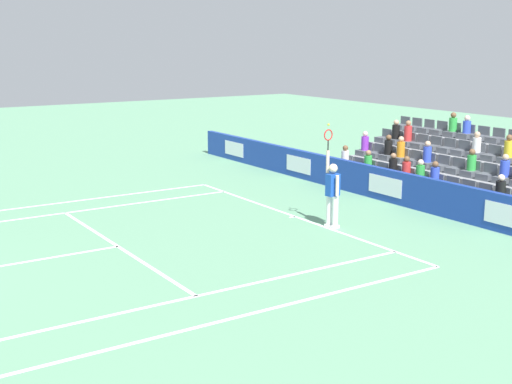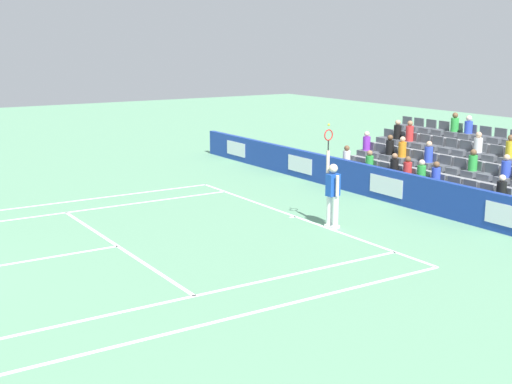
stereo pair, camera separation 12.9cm
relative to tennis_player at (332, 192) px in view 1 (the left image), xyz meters
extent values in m
cube|color=white|center=(1.51, 0.14, -0.99)|extent=(10.97, 0.10, 0.01)
cube|color=white|center=(1.51, 5.63, -0.99)|extent=(8.23, 0.10, 0.01)
cube|color=white|center=(5.63, 6.08, -0.99)|extent=(0.10, 11.89, 0.01)
cube|color=white|center=(-2.60, 6.08, -0.99)|extent=(0.10, 11.89, 0.01)
cube|color=white|center=(7.00, 6.08, -0.99)|extent=(0.10, 11.89, 0.01)
cube|color=white|center=(-3.97, 6.08, -0.99)|extent=(0.10, 11.89, 0.01)
cube|color=white|center=(1.51, 0.24, -0.99)|extent=(0.10, 0.20, 0.01)
cube|color=#193899|center=(1.51, -3.51, -0.47)|extent=(23.11, 0.20, 1.04)
cube|color=white|center=(-3.11, -3.40, -0.47)|extent=(1.48, 0.01, 0.58)
cube|color=white|center=(1.51, -3.40, -0.47)|extent=(1.48, 0.01, 0.58)
cube|color=white|center=(6.13, -3.40, -0.47)|extent=(1.48, 0.01, 0.58)
cube|color=white|center=(10.75, -3.40, -0.47)|extent=(1.48, 0.01, 0.58)
cylinder|color=white|center=(-0.13, -0.01, -0.54)|extent=(0.16, 0.16, 0.90)
cylinder|color=white|center=(0.11, 0.01, -0.54)|extent=(0.16, 0.16, 0.90)
cube|color=white|center=(-0.13, -0.01, -0.95)|extent=(0.14, 0.27, 0.08)
cube|color=white|center=(0.11, 0.01, -0.95)|extent=(0.14, 0.27, 0.08)
cube|color=#1947B2|center=(-0.01, 0.00, 0.21)|extent=(0.25, 0.38, 0.60)
sphere|color=beige|center=(-0.01, 0.00, 0.67)|extent=(0.24, 0.24, 0.24)
cylinder|color=beige|center=(0.21, 0.02, 0.82)|extent=(0.09, 0.09, 0.62)
cylinder|color=beige|center=(-0.23, 0.03, 0.23)|extent=(0.09, 0.09, 0.56)
cylinder|color=black|center=(0.21, 0.02, 1.27)|extent=(0.04, 0.04, 0.28)
torus|color=red|center=(0.21, 0.02, 1.55)|extent=(0.05, 0.31, 0.31)
sphere|color=#D1E533|center=(0.21, 0.02, 1.83)|extent=(0.07, 0.07, 0.07)
cube|color=gray|center=(1.51, -4.59, -0.78)|extent=(7.44, 0.95, 0.42)
cube|color=#545960|center=(-1.90, -4.59, -0.47)|extent=(0.48, 0.44, 0.20)
cube|color=#545960|center=(-1.90, -4.79, -0.22)|extent=(0.48, 0.04, 0.30)
cube|color=#545960|center=(-1.28, -4.59, -0.47)|extent=(0.48, 0.44, 0.20)
cube|color=#545960|center=(-1.28, -4.79, -0.22)|extent=(0.48, 0.04, 0.30)
cube|color=#545960|center=(-0.66, -4.59, -0.47)|extent=(0.48, 0.44, 0.20)
cube|color=#545960|center=(-0.66, -4.79, -0.22)|extent=(0.48, 0.04, 0.30)
cube|color=#545960|center=(-0.04, -4.59, -0.47)|extent=(0.48, 0.44, 0.20)
cube|color=#545960|center=(-0.04, -4.79, -0.22)|extent=(0.48, 0.04, 0.30)
cube|color=#545960|center=(0.58, -4.59, -0.47)|extent=(0.48, 0.44, 0.20)
cube|color=#545960|center=(0.58, -4.79, -0.22)|extent=(0.48, 0.04, 0.30)
cube|color=#545960|center=(1.20, -4.59, -0.47)|extent=(0.48, 0.44, 0.20)
cube|color=#545960|center=(1.20, -4.79, -0.22)|extent=(0.48, 0.04, 0.30)
cube|color=#545960|center=(1.82, -4.59, -0.47)|extent=(0.48, 0.44, 0.20)
cube|color=#545960|center=(1.82, -4.79, -0.22)|extent=(0.48, 0.04, 0.30)
cube|color=#545960|center=(2.44, -4.59, -0.47)|extent=(0.48, 0.44, 0.20)
cube|color=#545960|center=(2.44, -4.79, -0.22)|extent=(0.48, 0.04, 0.30)
cube|color=#545960|center=(3.06, -4.59, -0.47)|extent=(0.48, 0.44, 0.20)
cube|color=#545960|center=(3.06, -4.79, -0.22)|extent=(0.48, 0.04, 0.30)
cube|color=#545960|center=(3.68, -4.59, -0.47)|extent=(0.48, 0.44, 0.20)
cube|color=#545960|center=(3.68, -4.79, -0.22)|extent=(0.48, 0.04, 0.30)
cube|color=#545960|center=(4.30, -4.59, -0.47)|extent=(0.48, 0.44, 0.20)
cube|color=#545960|center=(4.30, -4.79, -0.22)|extent=(0.48, 0.04, 0.30)
cube|color=#545960|center=(4.92, -4.59, -0.47)|extent=(0.48, 0.44, 0.20)
cube|color=#545960|center=(4.92, -4.79, -0.22)|extent=(0.48, 0.04, 0.30)
cube|color=gray|center=(1.51, -5.54, -0.57)|extent=(7.44, 0.95, 0.84)
cube|color=#545960|center=(-1.28, -5.54, -0.05)|extent=(0.48, 0.44, 0.20)
cube|color=#545960|center=(-1.28, -5.74, 0.20)|extent=(0.48, 0.04, 0.30)
cube|color=#545960|center=(-0.66, -5.54, -0.05)|extent=(0.48, 0.44, 0.20)
cube|color=#545960|center=(-0.66, -5.74, 0.20)|extent=(0.48, 0.04, 0.30)
cube|color=#545960|center=(-0.04, -5.54, -0.05)|extent=(0.48, 0.44, 0.20)
cube|color=#545960|center=(-0.04, -5.74, 0.20)|extent=(0.48, 0.04, 0.30)
cube|color=#545960|center=(0.58, -5.54, -0.05)|extent=(0.48, 0.44, 0.20)
cube|color=#545960|center=(0.58, -5.74, 0.20)|extent=(0.48, 0.04, 0.30)
cube|color=#545960|center=(1.20, -5.54, -0.05)|extent=(0.48, 0.44, 0.20)
cube|color=#545960|center=(1.20, -5.74, 0.20)|extent=(0.48, 0.04, 0.30)
cube|color=#545960|center=(1.82, -5.54, -0.05)|extent=(0.48, 0.44, 0.20)
cube|color=#545960|center=(1.82, -5.74, 0.20)|extent=(0.48, 0.04, 0.30)
cube|color=#545960|center=(2.44, -5.54, -0.05)|extent=(0.48, 0.44, 0.20)
cube|color=#545960|center=(2.44, -5.74, 0.20)|extent=(0.48, 0.04, 0.30)
cube|color=#545960|center=(3.06, -5.54, -0.05)|extent=(0.48, 0.44, 0.20)
cube|color=#545960|center=(3.06, -5.74, 0.20)|extent=(0.48, 0.04, 0.30)
cube|color=#545960|center=(3.68, -5.54, -0.05)|extent=(0.48, 0.44, 0.20)
cube|color=#545960|center=(3.68, -5.74, 0.20)|extent=(0.48, 0.04, 0.30)
cube|color=#545960|center=(4.30, -5.54, -0.05)|extent=(0.48, 0.44, 0.20)
cube|color=#545960|center=(4.30, -5.74, 0.20)|extent=(0.48, 0.04, 0.30)
cube|color=#545960|center=(4.92, -5.54, -0.05)|extent=(0.48, 0.44, 0.20)
cube|color=#545960|center=(4.92, -5.74, 0.20)|extent=(0.48, 0.04, 0.30)
cube|color=gray|center=(1.51, -6.49, -0.36)|extent=(7.44, 0.95, 1.26)
cube|color=#545960|center=(-0.66, -6.49, 0.37)|extent=(0.48, 0.44, 0.20)
cube|color=#545960|center=(-0.66, -6.69, 0.62)|extent=(0.48, 0.04, 0.30)
cube|color=#545960|center=(-0.04, -6.49, 0.37)|extent=(0.48, 0.44, 0.20)
cube|color=#545960|center=(-0.04, -6.69, 0.62)|extent=(0.48, 0.04, 0.30)
cube|color=#545960|center=(0.58, -6.49, 0.37)|extent=(0.48, 0.44, 0.20)
cube|color=#545960|center=(0.58, -6.69, 0.62)|extent=(0.48, 0.04, 0.30)
cube|color=#545960|center=(1.20, -6.49, 0.37)|extent=(0.48, 0.44, 0.20)
cube|color=#545960|center=(1.20, -6.69, 0.62)|extent=(0.48, 0.04, 0.30)
cube|color=#545960|center=(1.82, -6.49, 0.37)|extent=(0.48, 0.44, 0.20)
cube|color=#545960|center=(1.82, -6.69, 0.62)|extent=(0.48, 0.04, 0.30)
cube|color=#545960|center=(2.44, -6.49, 0.37)|extent=(0.48, 0.44, 0.20)
cube|color=#545960|center=(2.44, -6.69, 0.62)|extent=(0.48, 0.04, 0.30)
cube|color=#545960|center=(3.06, -6.49, 0.37)|extent=(0.48, 0.44, 0.20)
cube|color=#545960|center=(3.06, -6.69, 0.62)|extent=(0.48, 0.04, 0.30)
cube|color=#545960|center=(3.68, -6.49, 0.37)|extent=(0.48, 0.44, 0.20)
cube|color=#545960|center=(3.68, -6.69, 0.62)|extent=(0.48, 0.04, 0.30)
cube|color=#545960|center=(4.30, -6.49, 0.37)|extent=(0.48, 0.44, 0.20)
cube|color=#545960|center=(4.30, -6.69, 0.62)|extent=(0.48, 0.04, 0.30)
cube|color=#545960|center=(4.92, -6.49, 0.37)|extent=(0.48, 0.44, 0.20)
cube|color=#545960|center=(4.92, -6.69, 0.62)|extent=(0.48, 0.04, 0.30)
cube|color=gray|center=(1.51, -7.44, -0.15)|extent=(7.44, 0.95, 1.68)
cube|color=#545960|center=(-0.04, -7.44, 0.79)|extent=(0.48, 0.44, 0.20)
cube|color=#545960|center=(0.58, -7.44, 0.79)|extent=(0.48, 0.44, 0.20)
cube|color=#545960|center=(0.58, -7.64, 1.04)|extent=(0.48, 0.04, 0.30)
cube|color=#545960|center=(1.20, -7.44, 0.79)|extent=(0.48, 0.44, 0.20)
cube|color=#545960|center=(1.20, -7.64, 1.04)|extent=(0.48, 0.04, 0.30)
cube|color=#545960|center=(1.82, -7.44, 0.79)|extent=(0.48, 0.44, 0.20)
cube|color=#545960|center=(1.82, -7.64, 1.04)|extent=(0.48, 0.04, 0.30)
cube|color=#545960|center=(2.44, -7.44, 0.79)|extent=(0.48, 0.44, 0.20)
cube|color=#545960|center=(2.44, -7.64, 1.04)|extent=(0.48, 0.04, 0.30)
cube|color=#545960|center=(3.06, -7.44, 0.79)|extent=(0.48, 0.44, 0.20)
cube|color=#545960|center=(3.06, -7.64, 1.04)|extent=(0.48, 0.04, 0.30)
cube|color=#545960|center=(3.68, -7.44, 0.79)|extent=(0.48, 0.44, 0.20)
cube|color=#545960|center=(3.68, -7.64, 1.04)|extent=(0.48, 0.04, 0.30)
cube|color=#545960|center=(4.30, -7.44, 0.79)|extent=(0.48, 0.44, 0.20)
cube|color=#545960|center=(4.30, -7.64, 1.04)|extent=(0.48, 0.04, 0.30)
cube|color=#545960|center=(4.92, -7.44, 0.79)|extent=(0.48, 0.44, 0.20)
cube|color=#545960|center=(4.92, -7.64, 1.04)|extent=(0.48, 0.04, 0.30)
cylinder|color=black|center=(2.44, -4.64, -0.11)|extent=(0.28, 0.28, 0.52)
sphere|color=#9E7251|center=(2.44, -4.64, 0.25)|extent=(0.20, 0.20, 0.20)
cylinder|color=yellow|center=(-0.66, -6.54, 0.73)|extent=(0.28, 0.28, 0.52)
sphere|color=brown|center=(-0.66, -6.54, 1.08)|extent=(0.20, 0.20, 0.20)
cylinder|color=green|center=(3.68, -4.64, -0.14)|extent=(0.28, 0.28, 0.46)
sphere|color=#9E7251|center=(3.68, -4.64, 0.19)|extent=(0.20, 0.20, 0.20)
cylinder|color=white|center=(4.92, -4.64, -0.13)|extent=(0.28, 0.28, 0.48)
sphere|color=brown|center=(4.92, -4.64, 0.20)|extent=(0.20, 0.20, 0.20)
cylinder|color=green|center=(-0.04, -5.59, 0.29)|extent=(0.28, 0.28, 0.48)
sphere|color=brown|center=(-0.04, -5.59, 0.63)|extent=(0.20, 0.20, 0.20)
cylinder|color=blue|center=(1.82, -7.49, 1.10)|extent=(0.28, 0.28, 0.42)
sphere|color=beige|center=(1.82, -7.49, 1.41)|extent=(0.20, 0.20, 0.20)
cylinder|color=red|center=(3.68, -6.54, 0.74)|extent=(0.28, 0.28, 0.55)
sphere|color=#9E7251|center=(3.68, -6.54, 1.12)|extent=(0.20, 0.20, 0.20)
cylinder|color=blue|center=(-1.28, -5.59, 0.29)|extent=(0.28, 0.28, 0.49)
sphere|color=#D3A884|center=(-1.28, -5.59, 0.64)|extent=(0.20, 0.20, 0.20)
cylinder|color=purple|center=(4.92, -5.59, 0.30)|extent=(0.28, 0.28, 0.51)
sphere|color=beige|center=(4.92, -5.59, 0.66)|extent=(0.20, 0.20, 0.20)
cylinder|color=black|center=(4.30, -6.54, 0.73)|extent=(0.28, 0.28, 0.52)
sphere|color=#D3A884|center=(4.30, -6.54, 1.09)|extent=(0.20, 0.20, 0.20)
cylinder|color=blue|center=(0.58, -4.64, -0.12)|extent=(0.28, 0.28, 0.51)
sphere|color=brown|center=(0.58, -4.64, 0.24)|extent=(0.20, 0.20, 0.20)
cylinder|color=black|center=(3.68, -5.59, 0.31)|extent=(0.28, 0.28, 0.52)
sphere|color=brown|center=(3.68, -5.59, 0.67)|extent=(0.20, 0.20, 0.20)
cylinder|color=blue|center=(1.82, -5.59, 0.30)|extent=(0.28, 0.28, 0.51)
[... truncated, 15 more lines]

